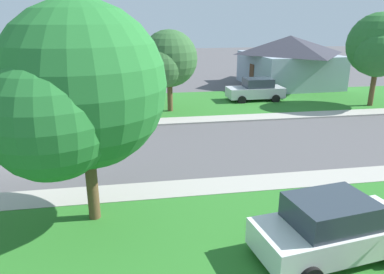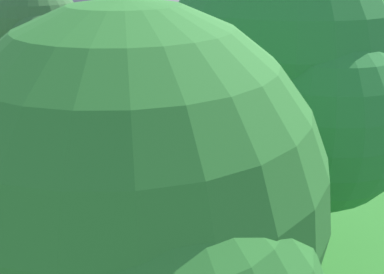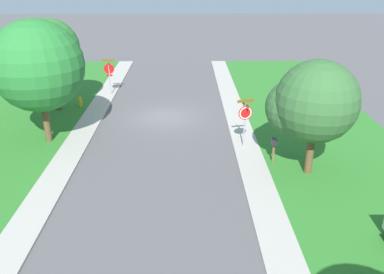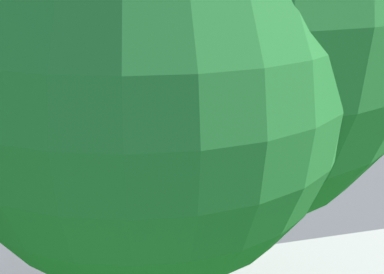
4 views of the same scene
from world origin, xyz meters
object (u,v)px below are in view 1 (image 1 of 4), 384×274
car_white_near_corner (333,229)px  tree_across_right (75,94)px  tree_corner_large (167,61)px  house_left_setback (289,60)px  car_silver_far_down_street (256,90)px  mailbox (155,103)px  tree_sidewalk_far (379,47)px  stop_sign_far_corner (126,94)px

car_white_near_corner → tree_across_right: size_ratio=0.67×
tree_corner_large → house_left_setback: 14.92m
car_silver_far_down_street → mailbox: (3.77, -7.99, 0.14)m
tree_sidewalk_far → mailbox: bearing=-88.4°
house_left_setback → mailbox: (9.77, -13.16, -1.37)m
stop_sign_far_corner → car_silver_far_down_street: size_ratio=0.64×
tree_across_right → house_left_setback: bearing=143.9°
house_left_setback → car_white_near_corner: bearing=-20.9°
tree_across_right → mailbox: (-12.32, 2.97, -3.16)m
house_left_setback → tree_sidewalk_far: bearing=14.0°
house_left_setback → mailbox: size_ratio=7.17×
stop_sign_far_corner → car_silver_far_down_street: 11.03m
stop_sign_far_corner → house_left_setback: size_ratio=0.30×
tree_sidewalk_far → tree_across_right: bearing=-55.3°
car_silver_far_down_street → mailbox: 8.84m
stop_sign_far_corner → mailbox: stop_sign_far_corner is taller
car_silver_far_down_street → mailbox: size_ratio=3.30×
tree_sidewalk_far → house_left_setback: size_ratio=0.70×
tree_across_right → mailbox: bearing=166.5°
house_left_setback → stop_sign_far_corner: bearing=-53.7°
car_silver_far_down_street → tree_corner_large: 7.92m
tree_across_right → tree_corner_large: 14.14m
stop_sign_far_corner → house_left_setback: (-10.99, 14.95, 0.49)m
car_silver_far_down_street → tree_corner_large: tree_corner_large is taller
tree_sidewalk_far → tree_corner_large: (-0.80, -14.52, -0.76)m
car_white_near_corner → car_silver_far_down_street: size_ratio=1.04×
tree_sidewalk_far → mailbox: size_ratio=5.02×
tree_across_right → tree_sidewalk_far: bearing=124.7°
tree_sidewalk_far → tree_corner_large: tree_sidewalk_far is taller
car_white_near_corner → tree_across_right: bearing=-112.4°
car_silver_far_down_street → tree_across_right: bearing=-34.2°
car_silver_far_down_street → tree_across_right: size_ratio=0.64×
tree_corner_large → mailbox: tree_corner_large is taller
stop_sign_far_corner → tree_sidewalk_far: size_ratio=0.42×
mailbox → car_silver_far_down_street: bearing=115.3°
car_silver_far_down_street → mailbox: bearing=-64.7°
car_white_near_corner → tree_sidewalk_far: (-15.49, 11.82, 3.37)m
car_silver_far_down_street → tree_sidewalk_far: tree_sidewalk_far is taller
stop_sign_far_corner → tree_sidewalk_far: (-1.66, 17.27, 2.36)m
tree_corner_large → house_left_setback: size_ratio=0.58×
tree_across_right → tree_corner_large: size_ratio=1.23×
mailbox → stop_sign_far_corner: bearing=-55.5°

